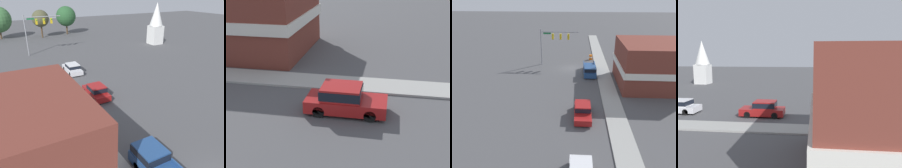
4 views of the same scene
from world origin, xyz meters
The scene contains 3 objects.
car_lead centered at (-1.83, 16.24, 0.83)m, with size 1.91×4.48×1.60m.
car_second_ahead centered at (-1.54, 25.90, 0.77)m, with size 1.88×4.87×1.48m.
church_steeple centered at (22.86, 35.90, 5.00)m, with size 3.15×3.15×9.56m.
Camera 4 is at (-23.34, 11.09, 6.17)m, focal length 35.00 mm.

